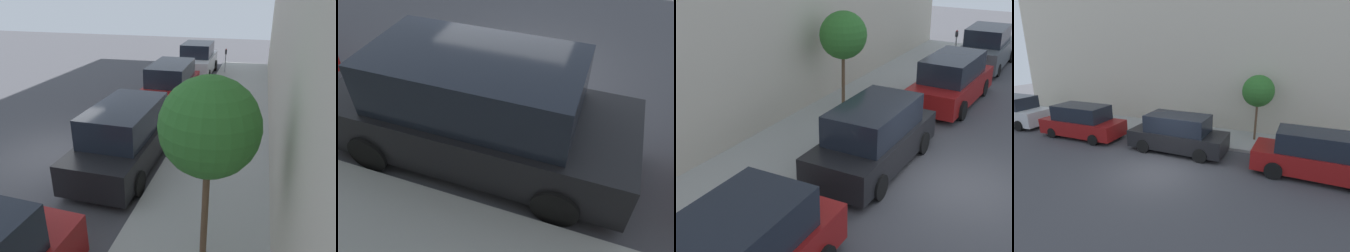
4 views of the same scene
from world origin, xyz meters
TOP-DOWN VIEW (x-y plane):
  - ground_plane at (0.00, 0.00)m, footprint 60.00×60.00m
  - sidewalk at (5.05, 0.00)m, footprint 3.10×32.00m
  - parked_minivan_third at (2.41, 0.14)m, footprint 2.02×4.91m
  - parked_minivan_fourth at (2.15, 6.19)m, footprint 2.02×4.94m
  - parked_suv_fifth at (2.25, 12.20)m, footprint 2.08×4.84m
  - parking_meter_far at (3.95, 12.68)m, footprint 0.11×0.15m
  - street_tree at (5.33, -3.23)m, footprint 1.69×1.69m

SIDE VIEW (x-z plane):
  - ground_plane at x=0.00m, z-range 0.00..0.00m
  - sidewalk at x=5.05m, z-range 0.00..0.15m
  - parked_minivan_third at x=2.41m, z-range -0.03..1.87m
  - parked_minivan_fourth at x=2.15m, z-range -0.03..1.87m
  - parked_suv_fifth at x=2.25m, z-range -0.06..1.92m
  - parking_meter_far at x=3.95m, z-range 0.32..1.79m
  - street_tree at x=5.33m, z-range 1.08..4.66m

